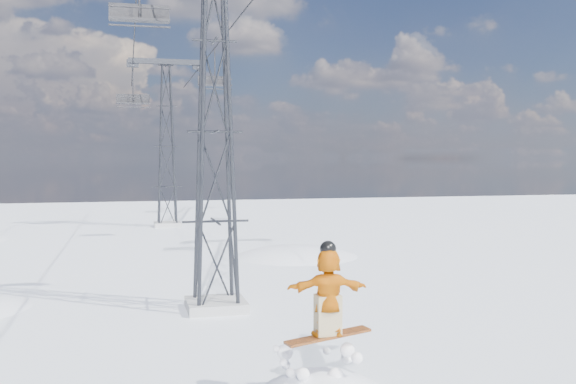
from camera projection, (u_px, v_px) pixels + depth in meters
name	position (u px, v px, depth m)	size (l,w,h in m)	color
lift_tower_near	(215.00, 133.00, 19.57)	(5.20, 1.80, 11.43)	#999999
lift_tower_far	(167.00, 147.00, 43.79)	(5.20, 1.80, 11.43)	#999999
haul_cables	(182.00, 29.00, 30.43)	(4.46, 51.00, 0.06)	black
lift_chair_near	(139.00, 14.00, 19.40)	(1.81, 0.52, 2.24)	black
lift_chair_mid	(215.00, 82.00, 35.96)	(1.87, 0.54, 2.32)	black
lift_chair_far	(133.00, 100.00, 43.24)	(2.23, 0.64, 2.76)	black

